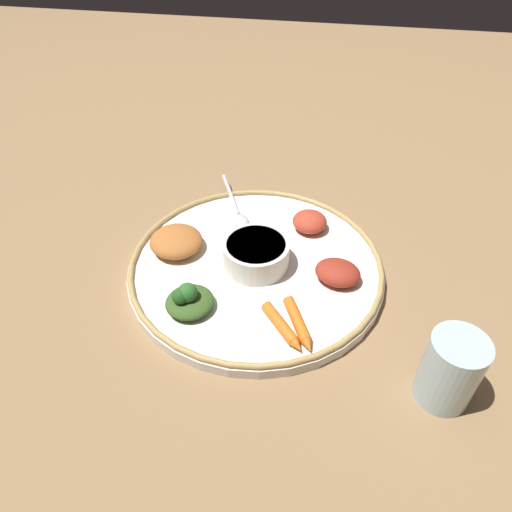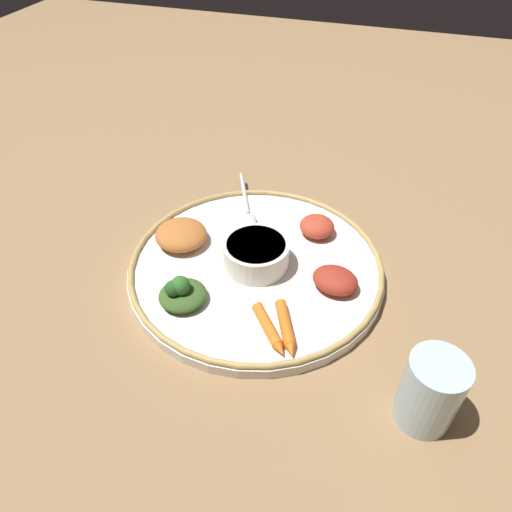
% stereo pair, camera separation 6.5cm
% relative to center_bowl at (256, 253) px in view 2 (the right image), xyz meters
% --- Properties ---
extents(ground_plane, '(2.40, 2.40, 0.00)m').
position_rel_center_bowl_xyz_m(ground_plane, '(0.00, 0.00, -0.04)').
color(ground_plane, olive).
extents(platter, '(0.36, 0.36, 0.02)m').
position_rel_center_bowl_xyz_m(platter, '(0.00, 0.00, -0.03)').
color(platter, white).
rests_on(platter, ground_plane).
extents(platter_rim, '(0.35, 0.35, 0.01)m').
position_rel_center_bowl_xyz_m(platter_rim, '(0.00, 0.00, -0.02)').
color(platter_rim, tan).
rests_on(platter_rim, platter).
extents(center_bowl, '(0.09, 0.09, 0.04)m').
position_rel_center_bowl_xyz_m(center_bowl, '(0.00, 0.00, 0.00)').
color(center_bowl, silver).
rests_on(center_bowl, platter).
extents(spoon, '(0.08, 0.14, 0.01)m').
position_rel_center_bowl_xyz_m(spoon, '(0.05, -0.12, -0.02)').
color(spoon, silver).
rests_on(spoon, platter).
extents(greens_pile, '(0.09, 0.09, 0.04)m').
position_rel_center_bowl_xyz_m(greens_pile, '(0.07, 0.10, -0.01)').
color(greens_pile, '#385623').
rests_on(greens_pile, platter).
extents(carrot_near_spoon, '(0.06, 0.07, 0.01)m').
position_rel_center_bowl_xyz_m(carrot_near_spoon, '(-0.05, 0.11, -0.01)').
color(carrot_near_spoon, orange).
rests_on(carrot_near_spoon, platter).
extents(carrot_outer, '(0.05, 0.08, 0.01)m').
position_rel_center_bowl_xyz_m(carrot_outer, '(-0.07, 0.10, -0.01)').
color(carrot_outer, orange).
rests_on(carrot_outer, platter).
extents(mound_chickpea, '(0.09, 0.09, 0.03)m').
position_rel_center_bowl_xyz_m(mound_chickpea, '(0.12, -0.01, -0.01)').
color(mound_chickpea, '#B2662D').
rests_on(mound_chickpea, platter).
extents(mound_beet, '(0.07, 0.06, 0.03)m').
position_rel_center_bowl_xyz_m(mound_beet, '(-0.11, 0.01, -0.01)').
color(mound_beet, maroon).
rests_on(mound_beet, platter).
extents(mound_berbere_red, '(0.06, 0.06, 0.03)m').
position_rel_center_bowl_xyz_m(mound_berbere_red, '(-0.07, -0.09, -0.01)').
color(mound_berbere_red, '#B73D28').
rests_on(mound_berbere_red, platter).
extents(drinking_glass, '(0.06, 0.06, 0.09)m').
position_rel_center_bowl_xyz_m(drinking_glass, '(-0.24, 0.16, 0.00)').
color(drinking_glass, silver).
rests_on(drinking_glass, ground_plane).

